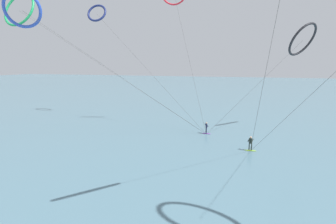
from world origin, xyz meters
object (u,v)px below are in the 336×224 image
at_px(surfer_violet, 206,129).
at_px(surfer_lime, 250,144).
at_px(kite_charcoal, 303,40).
at_px(kite_cobalt, 22,9).
at_px(kite_navy, 97,13).
at_px(kite_emerald, 19,10).

distance_m(surfer_violet, surfer_lime, 8.64).
bearing_deg(kite_charcoal, kite_cobalt, -25.01).
height_order(surfer_violet, kite_cobalt, kite_cobalt).
relative_size(surfer_lime, kite_navy, 0.07).
bearing_deg(kite_emerald, surfer_lime, -1.35).
height_order(surfer_lime, kite_charcoal, kite_charcoal).
height_order(kite_navy, kite_cobalt, kite_navy).
relative_size(surfer_lime, kite_emerald, 0.06).
relative_size(kite_charcoal, kite_cobalt, 0.69).
relative_size(kite_navy, kite_cobalt, 1.08).
bearing_deg(kite_charcoal, kite_emerald, -37.35).
bearing_deg(surfer_violet, kite_cobalt, -79.33).
xyz_separation_m(surfer_violet, surfer_lime, (6.20, -6.01, 0.00)).
bearing_deg(kite_navy, kite_cobalt, -90.84).
bearing_deg(kite_emerald, kite_navy, 72.01).
xyz_separation_m(surfer_violet, kite_navy, (-22.80, 8.89, 18.55)).
relative_size(kite_navy, kite_charcoal, 1.57).
xyz_separation_m(surfer_violet, kite_cobalt, (-20.45, -10.86, 15.56)).
bearing_deg(surfer_lime, kite_emerald, 17.93).
distance_m(surfer_lime, kite_navy, 37.51).
relative_size(surfer_lime, kite_cobalt, 0.07).
distance_m(kite_emerald, kite_charcoal, 41.92).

